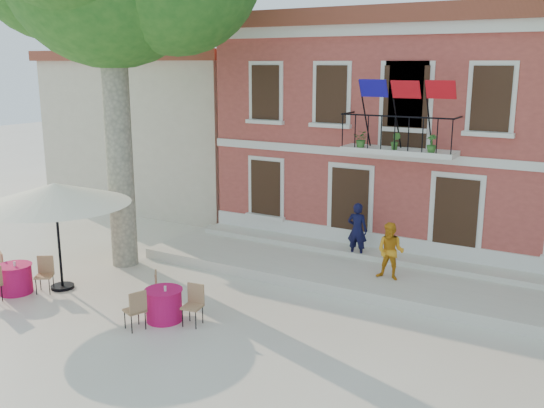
{
  "coord_description": "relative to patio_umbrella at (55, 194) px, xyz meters",
  "views": [
    {
      "loc": [
        7.45,
        -10.82,
        5.91
      ],
      "look_at": [
        -0.92,
        3.5,
        2.04
      ],
      "focal_mm": 40.0,
      "sensor_mm": 36.0,
      "label": 1
    }
  ],
  "objects": [
    {
      "name": "main_building",
      "position": [
        7.18,
        10.39,
        1.19
      ],
      "size": [
        13.5,
        9.59,
        7.5
      ],
      "color": "#BB4E43",
      "rests_on": "ground"
    },
    {
      "name": "neighbor_west",
      "position": [
        -4.32,
        11.4,
        0.63
      ],
      "size": [
        9.4,
        9.4,
        6.4
      ],
      "color": "beige",
      "rests_on": "ground"
    },
    {
      "name": "terrace",
      "position": [
        7.18,
        4.8,
        -2.44
      ],
      "size": [
        14.0,
        3.4,
        0.3
      ],
      "primitive_type": "cube",
      "color": "silver",
      "rests_on": "ground"
    },
    {
      "name": "cafe_table_0",
      "position": [
        -0.78,
        -0.85,
        -2.16
      ],
      "size": [
        1.87,
        1.67,
        0.95
      ],
      "color": "#C71255",
      "rests_on": "ground"
    },
    {
      "name": "patio_umbrella",
      "position": [
        0.0,
        0.0,
        0.0
      ],
      "size": [
        3.88,
        3.88,
        2.88
      ],
      "color": "black",
      "rests_on": "ground"
    },
    {
      "name": "cafe_table_1",
      "position": [
        3.75,
        -0.24,
        -2.16
      ],
      "size": [
        1.75,
        1.85,
        0.95
      ],
      "color": "#C71255",
      "rests_on": "ground"
    },
    {
      "name": "pedestrian_orange",
      "position": [
        7.63,
        4.34,
        -1.52
      ],
      "size": [
        0.76,
        0.6,
        1.54
      ],
      "primitive_type": "imported",
      "rotation": [
        0.0,
        0.0,
        0.02
      ],
      "color": "orange",
      "rests_on": "terrace"
    },
    {
      "name": "pedestrian_navy",
      "position": [
        6.15,
        5.64,
        -1.47
      ],
      "size": [
        0.62,
        0.43,
        1.65
      ],
      "primitive_type": "imported",
      "rotation": [
        0.0,
        0.0,
        3.2
      ],
      "color": "black",
      "rests_on": "terrace"
    },
    {
      "name": "ground",
      "position": [
        5.18,
        0.4,
        -2.59
      ],
      "size": [
        90.0,
        90.0,
        0.0
      ],
      "primitive_type": "plane",
      "color": "beige",
      "rests_on": "ground"
    }
  ]
}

